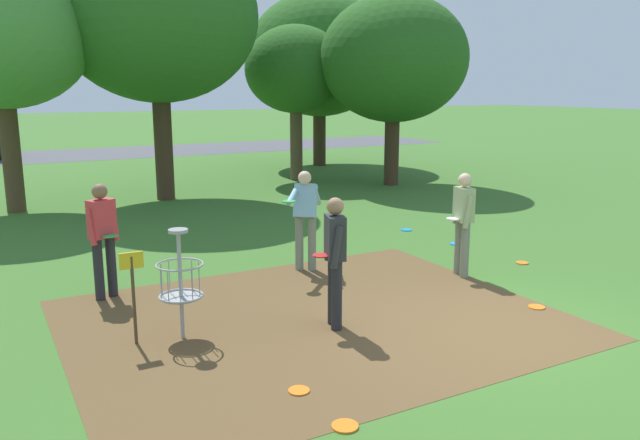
# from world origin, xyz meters

# --- Properties ---
(ground_plane) EXTENTS (160.00, 160.00, 0.00)m
(ground_plane) POSITION_xyz_m (0.00, 0.00, 0.00)
(ground_plane) COLOR #3D6B28
(dirt_tee_pad) EXTENTS (6.33, 5.15, 0.01)m
(dirt_tee_pad) POSITION_xyz_m (-1.82, 1.58, 0.00)
(dirt_tee_pad) COLOR brown
(dirt_tee_pad) RESTS_ON ground
(disc_golf_basket) EXTENTS (0.98, 0.58, 1.39)m
(disc_golf_basket) POSITION_xyz_m (-3.62, 1.83, 0.75)
(disc_golf_basket) COLOR #9E9EA3
(disc_golf_basket) RESTS_ON ground
(player_foreground_watching) EXTENTS (0.49, 0.45, 1.71)m
(player_foreground_watching) POSITION_xyz_m (-4.09, 3.86, 0.97)
(player_foreground_watching) COLOR #232328
(player_foreground_watching) RESTS_ON ground
(player_throwing) EXTENTS (0.44, 0.49, 1.71)m
(player_throwing) POSITION_xyz_m (1.27, 2.20, 0.97)
(player_throwing) COLOR slate
(player_throwing) RESTS_ON ground
(player_waiting_left) EXTENTS (1.02, 0.73, 1.71)m
(player_waiting_left) POSITION_xyz_m (-0.84, 3.72, 0.99)
(player_waiting_left) COLOR slate
(player_waiting_left) RESTS_ON ground
(player_waiting_right) EXTENTS (0.44, 0.50, 1.71)m
(player_waiting_right) POSITION_xyz_m (-1.72, 1.23, 0.97)
(player_waiting_right) COLOR #232328
(player_waiting_right) RESTS_ON ground
(frisbee_near_basket) EXTENTS (0.22, 0.22, 0.02)m
(frisbee_near_basket) POSITION_xyz_m (2.72, 2.23, 0.01)
(frisbee_near_basket) COLOR orange
(frisbee_near_basket) RESTS_ON ground
(frisbee_by_tee) EXTENTS (0.25, 0.25, 0.02)m
(frisbee_by_tee) POSITION_xyz_m (2.52, 5.37, 0.01)
(frisbee_by_tee) COLOR #1E93DB
(frisbee_by_tee) RESTS_ON ground
(frisbee_mid_grass) EXTENTS (0.25, 0.25, 0.02)m
(frisbee_mid_grass) POSITION_xyz_m (2.63, 3.87, 0.01)
(frisbee_mid_grass) COLOR #1E93DB
(frisbee_mid_grass) RESTS_ON ground
(frisbee_far_left) EXTENTS (0.25, 0.25, 0.02)m
(frisbee_far_left) POSITION_xyz_m (-2.89, -0.96, 0.01)
(frisbee_far_left) COLOR orange
(frisbee_far_left) RESTS_ON ground
(frisbee_far_right) EXTENTS (0.23, 0.23, 0.02)m
(frisbee_far_right) POSITION_xyz_m (1.15, 0.46, 0.01)
(frisbee_far_right) COLOR orange
(frisbee_far_right) RESTS_ON ground
(frisbee_scattered_a) EXTENTS (0.22, 0.22, 0.02)m
(frisbee_scattered_a) POSITION_xyz_m (-2.95, -0.14, 0.01)
(frisbee_scattered_a) COLOR orange
(frisbee_scattered_a) RESTS_ON ground
(tree_near_left) EXTENTS (3.35, 3.35, 5.07)m
(tree_near_left) POSITION_xyz_m (3.92, 13.45, 3.62)
(tree_near_left) COLOR brown
(tree_near_left) RESTS_ON ground
(tree_near_right) EXTENTS (5.36, 5.36, 7.20)m
(tree_near_right) POSITION_xyz_m (-0.99, 11.84, 4.91)
(tree_near_right) COLOR #422D1E
(tree_near_right) RESTS_ON ground
(tree_mid_left) EXTENTS (4.60, 4.60, 5.89)m
(tree_mid_left) POSITION_xyz_m (6.09, 11.01, 3.92)
(tree_mid_left) COLOR #422D1E
(tree_mid_left) RESTS_ON ground
(tree_mid_center) EXTENTS (5.55, 5.55, 6.66)m
(tree_mid_center) POSITION_xyz_m (6.55, 16.60, 4.29)
(tree_mid_center) COLOR #422D1E
(tree_mid_center) RESTS_ON ground
(parking_lot_strip) EXTENTS (36.00, 6.00, 0.01)m
(parking_lot_strip) POSITION_xyz_m (0.00, 25.67, 0.00)
(parking_lot_strip) COLOR #4C4C51
(parking_lot_strip) RESTS_ON ground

